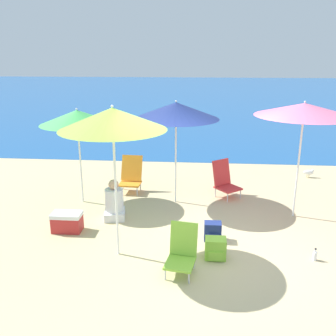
{
  "coord_description": "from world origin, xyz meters",
  "views": [
    {
      "loc": [
        -0.08,
        -5.59,
        3.12
      ],
      "look_at": [
        -0.64,
        1.25,
        1.0
      ],
      "focal_mm": 40.0,
      "sensor_mm": 36.0,
      "label": 1
    }
  ],
  "objects_px": {
    "beach_chair_red": "(225,180)",
    "water_bottle": "(315,256)",
    "beach_umbrella_pink": "(304,110)",
    "person_seated_near": "(114,203)",
    "backpack_navy": "(213,231)",
    "beach_umbrella_green": "(77,117)",
    "backpack_lime": "(215,249)",
    "cooler_box": "(67,222)",
    "beach_umbrella_navy": "(176,111)",
    "beach_chair_orange": "(131,175)",
    "beach_chair_lime": "(182,250)",
    "beach_umbrella_lime": "(113,119)",
    "seagull": "(309,172)"
  },
  "relations": [
    {
      "from": "backpack_lime",
      "to": "water_bottle",
      "type": "xyz_separation_m",
      "value": [
        1.55,
        0.06,
        -0.09
      ]
    },
    {
      "from": "beach_umbrella_pink",
      "to": "beach_chair_lime",
      "type": "bearing_deg",
      "value": -134.96
    },
    {
      "from": "beach_umbrella_lime",
      "to": "backpack_lime",
      "type": "bearing_deg",
      "value": -0.01
    },
    {
      "from": "water_bottle",
      "to": "cooler_box",
      "type": "bearing_deg",
      "value": 171.0
    },
    {
      "from": "backpack_navy",
      "to": "water_bottle",
      "type": "bearing_deg",
      "value": -18.87
    },
    {
      "from": "beach_chair_orange",
      "to": "backpack_navy",
      "type": "xyz_separation_m",
      "value": [
        1.83,
        -2.29,
        -0.24
      ]
    },
    {
      "from": "beach_umbrella_pink",
      "to": "beach_umbrella_lime",
      "type": "bearing_deg",
      "value": -151.2
    },
    {
      "from": "beach_chair_lime",
      "to": "beach_umbrella_lime",
      "type": "bearing_deg",
      "value": 169.9
    },
    {
      "from": "beach_chair_orange",
      "to": "seagull",
      "type": "bearing_deg",
      "value": 20.54
    },
    {
      "from": "beach_umbrella_navy",
      "to": "water_bottle",
      "type": "xyz_separation_m",
      "value": [
        2.33,
        -2.23,
        -1.91
      ]
    },
    {
      "from": "cooler_box",
      "to": "beach_umbrella_green",
      "type": "bearing_deg",
      "value": 95.69
    },
    {
      "from": "beach_umbrella_green",
      "to": "beach_chair_lime",
      "type": "height_order",
      "value": "beach_umbrella_green"
    },
    {
      "from": "backpack_lime",
      "to": "water_bottle",
      "type": "bearing_deg",
      "value": 2.33
    },
    {
      "from": "beach_chair_lime",
      "to": "beach_chair_red",
      "type": "bearing_deg",
      "value": 85.46
    },
    {
      "from": "beach_umbrella_navy",
      "to": "beach_chair_red",
      "type": "height_order",
      "value": "beach_umbrella_navy"
    },
    {
      "from": "beach_chair_lime",
      "to": "cooler_box",
      "type": "relative_size",
      "value": 1.35
    },
    {
      "from": "backpack_lime",
      "to": "cooler_box",
      "type": "height_order",
      "value": "cooler_box"
    },
    {
      "from": "beach_umbrella_pink",
      "to": "person_seated_near",
      "type": "xyz_separation_m",
      "value": [
        -3.52,
        -0.39,
        -1.81
      ]
    },
    {
      "from": "beach_umbrella_navy",
      "to": "beach_umbrella_pink",
      "type": "relative_size",
      "value": 0.96
    },
    {
      "from": "beach_chair_red",
      "to": "water_bottle",
      "type": "height_order",
      "value": "beach_chair_red"
    },
    {
      "from": "water_bottle",
      "to": "cooler_box",
      "type": "xyz_separation_m",
      "value": [
        -4.21,
        0.67,
        0.1
      ]
    },
    {
      "from": "backpack_lime",
      "to": "beach_chair_red",
      "type": "bearing_deg",
      "value": 83.75
    },
    {
      "from": "beach_chair_orange",
      "to": "water_bottle",
      "type": "bearing_deg",
      "value": -36.13
    },
    {
      "from": "person_seated_near",
      "to": "backpack_navy",
      "type": "relative_size",
      "value": 2.46
    },
    {
      "from": "water_bottle",
      "to": "beach_umbrella_lime",
      "type": "bearing_deg",
      "value": -178.84
    },
    {
      "from": "beach_chair_red",
      "to": "beach_umbrella_lime",
      "type": "bearing_deg",
      "value": -163.15
    },
    {
      "from": "backpack_lime",
      "to": "seagull",
      "type": "height_order",
      "value": "backpack_lime"
    },
    {
      "from": "beach_umbrella_lime",
      "to": "backpack_navy",
      "type": "xyz_separation_m",
      "value": [
        1.53,
        0.6,
        -2.04
      ]
    },
    {
      "from": "beach_umbrella_green",
      "to": "backpack_lime",
      "type": "height_order",
      "value": "beach_umbrella_green"
    },
    {
      "from": "person_seated_near",
      "to": "backpack_navy",
      "type": "height_order",
      "value": "person_seated_near"
    },
    {
      "from": "beach_umbrella_navy",
      "to": "beach_chair_lime",
      "type": "relative_size",
      "value": 3.06
    },
    {
      "from": "backpack_lime",
      "to": "cooler_box",
      "type": "distance_m",
      "value": 2.75
    },
    {
      "from": "beach_umbrella_navy",
      "to": "beach_umbrella_lime",
      "type": "bearing_deg",
      "value": -108.77
    },
    {
      "from": "beach_umbrella_navy",
      "to": "beach_umbrella_lime",
      "type": "height_order",
      "value": "beach_umbrella_lime"
    },
    {
      "from": "beach_umbrella_lime",
      "to": "seagull",
      "type": "bearing_deg",
      "value": 45.75
    },
    {
      "from": "backpack_navy",
      "to": "beach_umbrella_green",
      "type": "bearing_deg",
      "value": 151.11
    },
    {
      "from": "beach_umbrella_lime",
      "to": "person_seated_near",
      "type": "relative_size",
      "value": 3.01
    },
    {
      "from": "beach_chair_red",
      "to": "beach_chair_lime",
      "type": "xyz_separation_m",
      "value": [
        -0.81,
        -3.11,
        -0.06
      ]
    },
    {
      "from": "cooler_box",
      "to": "beach_umbrella_pink",
      "type": "bearing_deg",
      "value": 13.36
    },
    {
      "from": "person_seated_near",
      "to": "backpack_navy",
      "type": "xyz_separation_m",
      "value": [
        1.89,
        -0.75,
        -0.15
      ]
    },
    {
      "from": "beach_umbrella_navy",
      "to": "beach_chair_orange",
      "type": "relative_size",
      "value": 2.68
    },
    {
      "from": "beach_umbrella_navy",
      "to": "beach_chair_lime",
      "type": "height_order",
      "value": "beach_umbrella_navy"
    },
    {
      "from": "beach_chair_lime",
      "to": "water_bottle",
      "type": "distance_m",
      "value": 2.13
    },
    {
      "from": "beach_umbrella_navy",
      "to": "seagull",
      "type": "height_order",
      "value": "beach_umbrella_navy"
    },
    {
      "from": "person_seated_near",
      "to": "cooler_box",
      "type": "distance_m",
      "value": 0.97
    },
    {
      "from": "beach_umbrella_navy",
      "to": "beach_chair_lime",
      "type": "xyz_separation_m",
      "value": [
        0.27,
        -2.68,
        -1.66
      ]
    },
    {
      "from": "person_seated_near",
      "to": "cooler_box",
      "type": "xyz_separation_m",
      "value": [
        -0.74,
        -0.62,
        -0.13
      ]
    },
    {
      "from": "cooler_box",
      "to": "seagull",
      "type": "xyz_separation_m",
      "value": [
        5.23,
        3.52,
        -0.04
      ]
    },
    {
      "from": "water_bottle",
      "to": "beach_umbrella_green",
      "type": "bearing_deg",
      "value": 154.57
    },
    {
      "from": "beach_chair_red",
      "to": "beach_umbrella_navy",
      "type": "bearing_deg",
      "value": 163.13
    }
  ]
}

